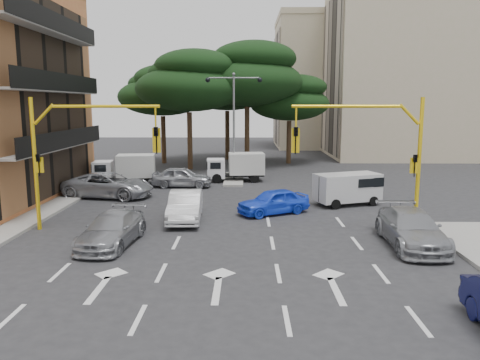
% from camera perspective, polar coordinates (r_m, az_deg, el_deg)
% --- Properties ---
extents(ground, '(120.00, 120.00, 0.00)m').
position_cam_1_polar(ground, '(19.62, -1.93, -7.66)').
color(ground, '#28282B').
rests_on(ground, ground).
extents(median_strip, '(1.40, 6.00, 0.15)m').
position_cam_1_polar(median_strip, '(35.21, -0.74, 0.11)').
color(median_strip, gray).
rests_on(median_strip, ground).
extents(apartment_beige_near, '(20.20, 12.15, 18.70)m').
position_cam_1_polar(apartment_beige_near, '(54.32, 21.80, 12.54)').
color(apartment_beige_near, '#C0B690').
rests_on(apartment_beige_near, ground).
extents(apartment_beige_far, '(16.20, 12.15, 16.70)m').
position_cam_1_polar(apartment_beige_far, '(63.94, 11.83, 11.53)').
color(apartment_beige_far, '#C0B690').
rests_on(apartment_beige_far, ground).
extents(pine_left_near, '(9.15, 9.15, 10.23)m').
position_cam_1_polar(pine_left_near, '(41.02, -6.18, 11.93)').
color(pine_left_near, '#382616').
rests_on(pine_left_near, ground).
extents(pine_center, '(9.98, 9.98, 11.16)m').
position_cam_1_polar(pine_center, '(42.77, 0.96, 12.80)').
color(pine_center, '#382616').
rests_on(pine_center, ground).
extents(pine_left_far, '(8.32, 8.32, 9.30)m').
position_cam_1_polar(pine_left_far, '(45.39, -9.39, 10.73)').
color(pine_left_far, '#382616').
rests_on(pine_left_far, ground).
extents(pine_right, '(7.49, 7.49, 8.37)m').
position_cam_1_polar(pine_right, '(44.89, 6.14, 9.93)').
color(pine_right, '#382616').
rests_on(pine_right, ground).
extents(pine_back, '(9.15, 9.15, 10.23)m').
position_cam_1_polar(pine_back, '(47.77, -1.51, 11.61)').
color(pine_back, '#382616').
rests_on(pine_back, ground).
extents(signal_mast_right, '(5.79, 0.37, 6.00)m').
position_cam_1_polar(signal_mast_right, '(21.64, 16.62, 4.05)').
color(signal_mast_right, yellow).
rests_on(signal_mast_right, ground).
extents(signal_mast_left, '(5.79, 0.37, 6.00)m').
position_cam_1_polar(signal_mast_left, '(22.19, -19.62, 4.02)').
color(signal_mast_left, yellow).
rests_on(signal_mast_left, ground).
extents(street_lamp_center, '(4.16, 0.36, 7.77)m').
position_cam_1_polar(street_lamp_center, '(34.75, -0.76, 8.86)').
color(street_lamp_center, slate).
rests_on(street_lamp_center, median_strip).
extents(car_white_hatch, '(1.74, 4.46, 1.45)m').
position_cam_1_polar(car_white_hatch, '(23.24, -6.68, -3.17)').
color(car_white_hatch, silver).
rests_on(car_white_hatch, ground).
extents(car_blue_compact, '(4.13, 3.17, 1.31)m').
position_cam_1_polar(car_blue_compact, '(24.52, 4.08, -2.63)').
color(car_blue_compact, blue).
rests_on(car_blue_compact, ground).
extents(car_silver_wagon, '(2.27, 4.65, 1.30)m').
position_cam_1_polar(car_silver_wagon, '(19.88, -15.31, -5.82)').
color(car_silver_wagon, '#929499').
rests_on(car_silver_wagon, ground).
extents(car_silver_cross_a, '(5.84, 3.50, 1.52)m').
position_cam_1_polar(car_silver_cross_a, '(29.83, -15.72, -0.60)').
color(car_silver_cross_a, '#A4A5AB').
rests_on(car_silver_cross_a, ground).
extents(car_silver_cross_b, '(4.17, 1.86, 1.39)m').
position_cam_1_polar(car_silver_cross_b, '(32.44, -7.09, 0.35)').
color(car_silver_cross_b, '#A5A7AD').
rests_on(car_silver_cross_b, ground).
extents(car_silver_parked, '(2.15, 5.03, 1.45)m').
position_cam_1_polar(car_silver_parked, '(20.25, 20.14, -5.57)').
color(car_silver_parked, '#95979C').
rests_on(car_silver_parked, ground).
extents(van_white, '(4.00, 2.81, 1.83)m').
position_cam_1_polar(van_white, '(27.24, 12.96, -1.08)').
color(van_white, silver).
rests_on(van_white, ground).
extents(box_truck_a, '(4.53, 2.39, 2.13)m').
position_cam_1_polar(box_truck_a, '(34.17, -13.85, 1.23)').
color(box_truck_a, silver).
rests_on(box_truck_a, ground).
extents(box_truck_b, '(4.40, 2.15, 2.10)m').
position_cam_1_polar(box_truck_b, '(34.57, -0.48, 1.57)').
color(box_truck_b, white).
rests_on(box_truck_b, ground).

